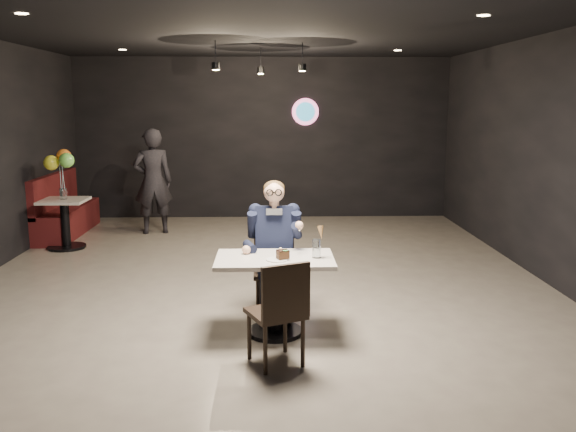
{
  "coord_description": "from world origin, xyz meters",
  "views": [
    {
      "loc": [
        0.13,
        -7.06,
        2.17
      ],
      "look_at": [
        0.31,
        -0.95,
        1.03
      ],
      "focal_mm": 38.0,
      "sensor_mm": 36.0,
      "label": 1
    }
  ],
  "objects_px": {
    "booth_bench": "(66,204)",
    "chair_far": "(274,271)",
    "seated_man": "(274,247)",
    "balloon_vase": "(63,194)",
    "sundae_glass": "(316,249)",
    "main_table": "(275,296)",
    "side_table": "(65,222)",
    "chair_near": "(276,311)",
    "passerby": "(153,181)"
  },
  "relations": [
    {
      "from": "main_table",
      "to": "chair_far",
      "type": "xyz_separation_m",
      "value": [
        0.0,
        0.55,
        0.09
      ]
    },
    {
      "from": "booth_bench",
      "to": "chair_far",
      "type": "bearing_deg",
      "value": -49.52
    },
    {
      "from": "main_table",
      "to": "sundae_glass",
      "type": "distance_m",
      "value": 0.6
    },
    {
      "from": "chair_far",
      "to": "chair_near",
      "type": "relative_size",
      "value": 1.0
    },
    {
      "from": "chair_far",
      "to": "booth_bench",
      "type": "relative_size",
      "value": 0.45
    },
    {
      "from": "chair_near",
      "to": "sundae_glass",
      "type": "relative_size",
      "value": 5.28
    },
    {
      "from": "chair_near",
      "to": "passerby",
      "type": "xyz_separation_m",
      "value": [
        -1.99,
        5.29,
        0.42
      ]
    },
    {
      "from": "main_table",
      "to": "balloon_vase",
      "type": "relative_size",
      "value": 6.85
    },
    {
      "from": "chair_near",
      "to": "side_table",
      "type": "relative_size",
      "value": 1.14
    },
    {
      "from": "sundae_glass",
      "to": "balloon_vase",
      "type": "bearing_deg",
      "value": 134.42
    },
    {
      "from": "chair_near",
      "to": "balloon_vase",
      "type": "bearing_deg",
      "value": 102.32
    },
    {
      "from": "seated_man",
      "to": "side_table",
      "type": "xyz_separation_m",
      "value": [
        -3.12,
        3.01,
        -0.32
      ]
    },
    {
      "from": "main_table",
      "to": "chair_near",
      "type": "relative_size",
      "value": 1.2
    },
    {
      "from": "main_table",
      "to": "side_table",
      "type": "relative_size",
      "value": 1.36
    },
    {
      "from": "chair_far",
      "to": "side_table",
      "type": "height_order",
      "value": "chair_far"
    },
    {
      "from": "seated_man",
      "to": "balloon_vase",
      "type": "xyz_separation_m",
      "value": [
        -3.12,
        3.01,
        0.11
      ]
    },
    {
      "from": "main_table",
      "to": "seated_man",
      "type": "height_order",
      "value": "seated_man"
    },
    {
      "from": "main_table",
      "to": "side_table",
      "type": "bearing_deg",
      "value": 131.26
    },
    {
      "from": "sundae_glass",
      "to": "chair_far",
      "type": "bearing_deg",
      "value": 124.12
    },
    {
      "from": "chair_far",
      "to": "seated_man",
      "type": "bearing_deg",
      "value": 0.0
    },
    {
      "from": "chair_far",
      "to": "chair_near",
      "type": "bearing_deg",
      "value": -90.0
    },
    {
      "from": "chair_far",
      "to": "main_table",
      "type": "bearing_deg",
      "value": -90.0
    },
    {
      "from": "seated_man",
      "to": "balloon_vase",
      "type": "relative_size",
      "value": 8.96
    },
    {
      "from": "chair_far",
      "to": "side_table",
      "type": "relative_size",
      "value": 1.14
    },
    {
      "from": "chair_near",
      "to": "passerby",
      "type": "relative_size",
      "value": 0.52
    },
    {
      "from": "balloon_vase",
      "to": "passerby",
      "type": "bearing_deg",
      "value": 43.22
    },
    {
      "from": "main_table",
      "to": "chair_near",
      "type": "bearing_deg",
      "value": -90.0
    },
    {
      "from": "sundae_glass",
      "to": "seated_man",
      "type": "bearing_deg",
      "value": 124.12
    },
    {
      "from": "chair_far",
      "to": "booth_bench",
      "type": "distance_m",
      "value": 5.27
    },
    {
      "from": "chair_far",
      "to": "balloon_vase",
      "type": "xyz_separation_m",
      "value": [
        -3.12,
        3.01,
        0.37
      ]
    },
    {
      "from": "side_table",
      "to": "passerby",
      "type": "relative_size",
      "value": 0.46
    },
    {
      "from": "chair_far",
      "to": "booth_bench",
      "type": "xyz_separation_m",
      "value": [
        -3.42,
        4.01,
        0.05
      ]
    },
    {
      "from": "seated_man",
      "to": "side_table",
      "type": "distance_m",
      "value": 4.35
    },
    {
      "from": "seated_man",
      "to": "passerby",
      "type": "bearing_deg",
      "value": 116.03
    },
    {
      "from": "booth_bench",
      "to": "side_table",
      "type": "relative_size",
      "value": 2.51
    },
    {
      "from": "main_table",
      "to": "chair_near",
      "type": "distance_m",
      "value": 0.67
    },
    {
      "from": "seated_man",
      "to": "passerby",
      "type": "xyz_separation_m",
      "value": [
        -1.99,
        4.07,
        0.16
      ]
    },
    {
      "from": "side_table",
      "to": "passerby",
      "type": "bearing_deg",
      "value": 43.22
    },
    {
      "from": "chair_far",
      "to": "balloon_vase",
      "type": "height_order",
      "value": "chair_far"
    },
    {
      "from": "booth_bench",
      "to": "passerby",
      "type": "xyz_separation_m",
      "value": [
        1.43,
        0.06,
        0.37
      ]
    },
    {
      "from": "chair_near",
      "to": "balloon_vase",
      "type": "xyz_separation_m",
      "value": [
        -3.12,
        4.22,
        0.37
      ]
    },
    {
      "from": "chair_far",
      "to": "chair_near",
      "type": "xyz_separation_m",
      "value": [
        -0.0,
        -1.21,
        0.0
      ]
    },
    {
      "from": "booth_bench",
      "to": "balloon_vase",
      "type": "relative_size",
      "value": 12.63
    },
    {
      "from": "passerby",
      "to": "chair_near",
      "type": "bearing_deg",
      "value": 97.15
    },
    {
      "from": "sundae_glass",
      "to": "side_table",
      "type": "xyz_separation_m",
      "value": [
        -3.51,
        3.58,
        -0.43
      ]
    },
    {
      "from": "main_table",
      "to": "balloon_vase",
      "type": "height_order",
      "value": "balloon_vase"
    },
    {
      "from": "booth_bench",
      "to": "balloon_vase",
      "type": "distance_m",
      "value": 1.09
    },
    {
      "from": "chair_near",
      "to": "balloon_vase",
      "type": "relative_size",
      "value": 5.73
    },
    {
      "from": "sundae_glass",
      "to": "balloon_vase",
      "type": "height_order",
      "value": "sundae_glass"
    },
    {
      "from": "chair_near",
      "to": "passerby",
      "type": "distance_m",
      "value": 5.67
    }
  ]
}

